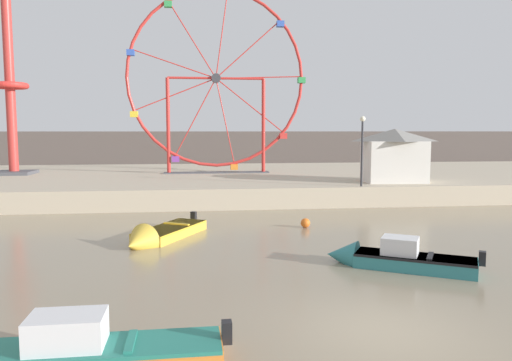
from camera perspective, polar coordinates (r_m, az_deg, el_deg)
The scene contains 11 objects.
ground_plane at distance 11.92m, azimuth 14.68°, elevation -16.49°, with size 240.00×240.00×0.00m, color gray.
quay_promenade at distance 38.69m, azimuth -0.72°, elevation 0.03°, with size 110.00×21.72×1.21m, color #B7A88E.
distant_town_skyline at distance 60.68m, azimuth -3.00°, elevation 3.62°, with size 140.00×3.00×4.40m, color #564C47.
motorboat_orange_hull at distance 10.57m, azimuth -23.21°, elevation -17.95°, with size 6.14×1.27×1.39m.
motorboat_mustard_yellow at distance 20.56m, azimuth -11.31°, elevation -6.28°, with size 3.56×4.99×1.36m.
motorboat_teal_painted at distance 16.95m, azimuth 15.38°, elevation -8.62°, with size 4.68×3.37×1.34m.
ferris_wheel_red_frame at distance 38.42m, azimuth -4.66°, elevation 11.41°, with size 13.71×1.20×14.03m.
drop_tower_red_tower at distance 41.35m, azimuth -26.59°, elevation 9.33°, with size 2.80×2.80×14.65m.
carnival_booth_white_ticket at distance 32.64m, azimuth 15.71°, elevation 2.93°, with size 4.28×3.22×3.40m.
promenade_lamp_near at distance 29.51m, azimuth 12.20°, elevation 4.50°, with size 0.32×0.32×4.12m.
mooring_buoy_orange at distance 23.02m, azimuth 5.74°, elevation -4.92°, with size 0.44×0.44×0.44m, color orange.
Camera 1 is at (-4.16, -10.23, 4.48)m, focal length 34.54 mm.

